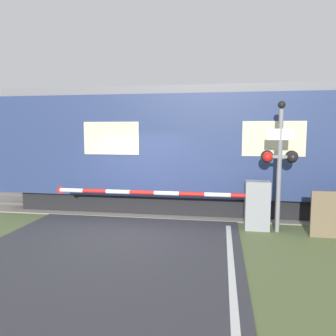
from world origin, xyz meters
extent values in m
plane|color=#5B6B3D|center=(0.00, 0.00, 0.00)|extent=(80.00, 80.00, 0.00)
cube|color=gray|center=(0.00, 3.01, 0.01)|extent=(36.00, 3.20, 0.03)
cube|color=#595451|center=(0.00, 2.29, 0.08)|extent=(36.00, 0.08, 0.10)
cube|color=#595451|center=(0.00, 3.73, 0.08)|extent=(36.00, 0.08, 0.10)
cube|color=black|center=(3.65, 3.01, 0.30)|extent=(15.03, 2.43, 0.60)
cube|color=navy|center=(3.65, 3.01, 2.06)|extent=(16.33, 2.85, 2.91)
cube|color=slate|center=(3.65, 3.01, 3.63)|extent=(16.01, 2.63, 0.24)
cube|color=beige|center=(3.65, 1.58, 2.28)|extent=(1.63, 0.02, 0.93)
cube|color=beige|center=(-0.84, 1.58, 2.28)|extent=(1.63, 0.02, 0.93)
cube|color=gray|center=(3.20, 0.90, 0.62)|extent=(0.60, 0.44, 1.24)
cylinder|color=gray|center=(3.20, 0.90, 0.85)|extent=(0.16, 0.16, 0.18)
cylinder|color=red|center=(2.87, 0.90, 0.85)|extent=(0.66, 0.11, 0.11)
cylinder|color=white|center=(2.21, 0.90, 0.85)|extent=(0.66, 0.11, 0.11)
cylinder|color=red|center=(1.55, 0.90, 0.85)|extent=(0.66, 0.11, 0.11)
cylinder|color=white|center=(0.88, 0.90, 0.85)|extent=(0.66, 0.11, 0.11)
cylinder|color=red|center=(0.22, 0.90, 0.85)|extent=(0.66, 0.11, 0.11)
cylinder|color=white|center=(-0.44, 0.90, 0.85)|extent=(0.66, 0.11, 0.11)
cylinder|color=red|center=(-1.10, 0.90, 0.85)|extent=(0.66, 0.11, 0.11)
cylinder|color=white|center=(-1.77, 0.90, 0.85)|extent=(0.66, 0.11, 0.11)
cylinder|color=red|center=(-2.10, 0.90, 0.85)|extent=(0.20, 0.02, 0.20)
cylinder|color=gray|center=(3.68, 0.76, 1.50)|extent=(0.11, 0.11, 3.00)
cube|color=gray|center=(3.68, 0.76, 1.86)|extent=(0.70, 0.07, 0.07)
sphere|color=red|center=(3.39, 0.71, 1.86)|extent=(0.24, 0.24, 0.24)
sphere|color=black|center=(3.97, 0.71, 1.86)|extent=(0.24, 0.24, 0.24)
cylinder|color=black|center=(3.39, 0.82, 1.86)|extent=(0.30, 0.06, 0.30)
cylinder|color=black|center=(3.97, 0.82, 1.86)|extent=(0.30, 0.06, 0.30)
cube|color=white|center=(3.68, 0.72, 2.40)|extent=(0.61, 0.02, 0.27)
sphere|color=black|center=(3.68, 0.76, 3.10)|extent=(0.18, 0.18, 0.18)
camera|label=1|loc=(2.29, -7.45, 2.47)|focal=35.00mm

